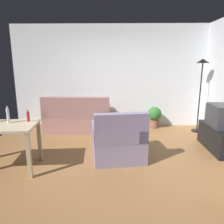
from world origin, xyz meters
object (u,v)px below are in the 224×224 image
object	(u,v)px
armchair	(118,142)
bottle_red	(28,117)
tv_stand	(219,138)
bottle_clear	(8,116)
tv	(222,116)
torchiere_lamp	(202,76)
couch	(78,119)
potted_plant	(154,116)

from	to	relation	value
armchair	bottle_red	bearing A→B (deg)	-1.24
tv_stand	bottle_clear	distance (m)	3.95
tv	tv_stand	bearing A→B (deg)	90.00
tv	bottle_red	xyz separation A→B (m)	(-3.53, -0.71, 0.15)
torchiere_lamp	bottle_red	world-z (taller)	torchiere_lamp
tv_stand	bottle_red	size ratio (longest dim) A/B	5.47
tv	torchiere_lamp	world-z (taller)	torchiere_lamp
couch	bottle_clear	world-z (taller)	bottle_clear
tv_stand	torchiere_lamp	distance (m)	1.67
potted_plant	couch	bearing A→B (deg)	-171.15
tv_stand	couch	bearing A→B (deg)	69.11
couch	armchair	world-z (taller)	same
tv	armchair	bearing A→B (deg)	103.45
armchair	bottle_clear	world-z (taller)	bottle_clear
tv_stand	armchair	xyz separation A→B (m)	(-2.02, -0.49, 0.08)
tv	potted_plant	size ratio (longest dim) A/B	1.05
couch	tv	world-z (taller)	same
torchiere_lamp	potted_plant	distance (m)	1.53
tv_stand	potted_plant	xyz separation A→B (m)	(-1.04, 1.48, 0.09)
potted_plant	armchair	xyz separation A→B (m)	(-0.98, -1.96, -0.01)
potted_plant	bottle_clear	world-z (taller)	bottle_clear
couch	tv_stand	size ratio (longest dim) A/B	1.48
couch	armchair	bearing A→B (deg)	121.83
armchair	bottle_clear	xyz separation A→B (m)	(-1.79, -0.32, 0.56)
torchiere_lamp	potted_plant	size ratio (longest dim) A/B	3.18
couch	bottle_clear	bearing A→B (deg)	68.65
torchiere_lamp	tv_stand	bearing A→B (deg)	-90.00
torchiere_lamp	potted_plant	world-z (taller)	torchiere_lamp
tv	torchiere_lamp	size ratio (longest dim) A/B	0.33
tv_stand	armchair	distance (m)	2.08
couch	torchiere_lamp	bearing A→B (deg)	-179.58
bottle_clear	bottle_red	xyz separation A→B (m)	(0.29, 0.10, -0.04)
torchiere_lamp	bottle_clear	distance (m)	4.34
bottle_clear	armchair	bearing A→B (deg)	10.12
couch	torchiere_lamp	world-z (taller)	torchiere_lamp
couch	bottle_clear	xyz separation A→B (m)	(-0.77, -1.97, 0.58)
torchiere_lamp	bottle_red	xyz separation A→B (m)	(-3.53, -1.89, -0.57)
couch	tv	bearing A→B (deg)	159.13
tv_stand	torchiere_lamp	xyz separation A→B (m)	(0.00, 1.19, 1.17)
tv_stand	tv	size ratio (longest dim) A/B	1.83
torchiere_lamp	armchair	size ratio (longest dim) A/B	1.76
bottle_red	tv_stand	bearing A→B (deg)	11.36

